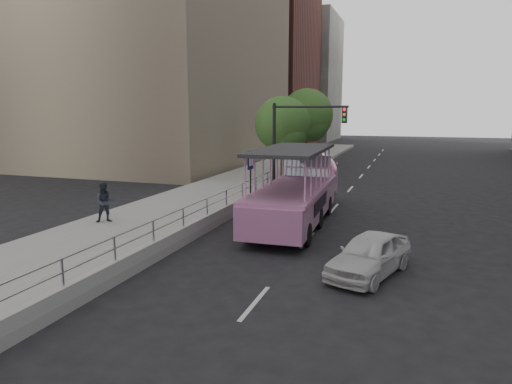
{
  "coord_description": "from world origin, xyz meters",
  "views": [
    {
      "loc": [
        4.56,
        -12.2,
        4.76
      ],
      "look_at": [
        -0.59,
        2.69,
        1.96
      ],
      "focal_mm": 32.0,
      "sensor_mm": 36.0,
      "label": 1
    }
  ],
  "objects": [
    {
      "name": "traffic_signal",
      "position": [
        -1.7,
        12.5,
        3.5
      ],
      "size": [
        4.2,
        0.32,
        5.2
      ],
      "color": "black",
      "rests_on": "ground"
    },
    {
      "name": "parking_sign",
      "position": [
        -3.0,
        8.84,
        1.79
      ],
      "size": [
        0.09,
        0.64,
        2.86
      ],
      "color": "black",
      "rests_on": "ground"
    },
    {
      "name": "midrise_stone_b",
      "position": [
        -16.0,
        64.0,
        10.0
      ],
      "size": [
        16.0,
        14.0,
        20.0
      ],
      "primitive_type": "cube",
      "color": "gray",
      "rests_on": "ground"
    },
    {
      "name": "street_tree_near",
      "position": [
        -3.3,
        15.93,
        3.82
      ],
      "size": [
        3.52,
        3.52,
        5.72
      ],
      "color": "#3A271A",
      "rests_on": "ground"
    },
    {
      "name": "guardrail",
      "position": [
        -3.12,
        2.0,
        1.14
      ],
      "size": [
        0.07,
        22.0,
        0.71
      ],
      "color": "silver",
      "rests_on": "kerb_wall"
    },
    {
      "name": "ground",
      "position": [
        0.0,
        0.0,
        0.0
      ],
      "size": [
        160.0,
        160.0,
        0.0
      ],
      "primitive_type": "plane",
      "color": "black"
    },
    {
      "name": "duck_boat",
      "position": [
        -0.09,
        6.94,
        1.22
      ],
      "size": [
        2.79,
        10.0,
        3.29
      ],
      "color": "black",
      "rests_on": "ground"
    },
    {
      "name": "street_tree_far",
      "position": [
        -3.1,
        21.93,
        4.31
      ],
      "size": [
        3.97,
        3.97,
        6.45
      ],
      "color": "#3A271A",
      "rests_on": "ground"
    },
    {
      "name": "kerb_wall",
      "position": [
        -3.12,
        2.0,
        0.48
      ],
      "size": [
        0.24,
        30.0,
        0.36
      ],
      "primitive_type": "cube",
      "color": "#A4A59F",
      "rests_on": "sidewalk"
    },
    {
      "name": "sidewalk",
      "position": [
        -5.75,
        10.0,
        0.15
      ],
      "size": [
        5.5,
        80.0,
        0.3
      ],
      "primitive_type": "cube",
      "color": "gray",
      "rests_on": "ground"
    },
    {
      "name": "car",
      "position": [
        3.52,
        1.02,
        0.62
      ],
      "size": [
        2.55,
        3.91,
        1.24
      ],
      "primitive_type": "imported",
      "rotation": [
        0.0,
        0.0,
        -0.32
      ],
      "color": "silver",
      "rests_on": "ground"
    },
    {
      "name": "midrise_brick",
      "position": [
        -18.0,
        48.0,
        13.0
      ],
      "size": [
        18.0,
        16.0,
        26.0
      ],
      "primitive_type": "cube",
      "color": "brown",
      "rests_on": "ground"
    },
    {
      "name": "pedestrian_mid",
      "position": [
        -7.15,
        2.93,
        1.12
      ],
      "size": [
        1.02,
        0.99,
        1.65
      ],
      "primitive_type": "imported",
      "rotation": [
        0.0,
        0.0,
        0.67
      ],
      "color": "#2A313D",
      "rests_on": "sidewalk"
    }
  ]
}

